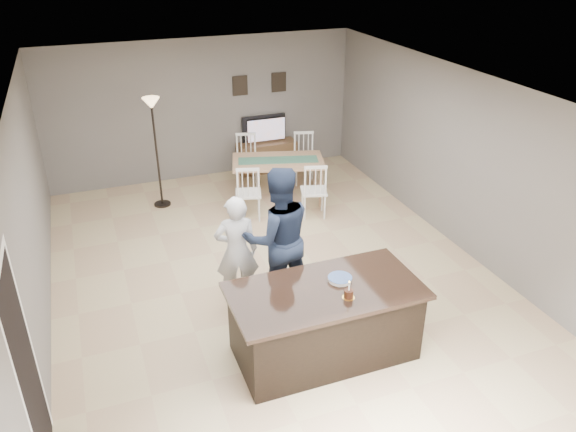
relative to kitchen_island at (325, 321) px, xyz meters
name	(u,v)px	position (x,y,z in m)	size (l,w,h in m)	color
floor	(273,274)	(0.00, 1.80, -0.45)	(8.00, 8.00, 0.00)	tan
room_shell	(271,166)	(0.00, 1.80, 1.22)	(8.00, 8.00, 8.00)	slate
kitchen_island	(325,321)	(0.00, 0.00, 0.00)	(2.15, 1.10, 0.90)	black
tv_console	(267,157)	(1.20, 5.57, -0.15)	(1.20, 0.40, 0.60)	brown
television	(265,129)	(1.20, 5.64, 0.41)	(0.91, 0.12, 0.53)	black
tv_screen_glow	(266,130)	(1.20, 5.56, 0.42)	(0.78, 0.78, 0.00)	orange
picture_frames	(260,84)	(1.15, 5.78, 1.30)	(1.10, 0.02, 0.38)	black
doorway	(24,358)	(-2.99, -0.50, 0.80)	(0.00, 2.10, 2.65)	black
woman	(237,251)	(-0.64, 1.35, 0.32)	(0.56, 0.37, 1.54)	#BBBBBF
man	(278,238)	(-0.14, 1.17, 0.50)	(0.93, 0.73, 1.91)	#1C263D
birthday_cake	(349,294)	(0.16, -0.24, 0.50)	(0.14, 0.14, 0.21)	gold
plate_stack	(340,279)	(0.22, 0.10, 0.47)	(0.28, 0.28, 0.04)	white
dining_table	(278,167)	(0.95, 4.18, 0.18)	(1.98, 2.18, 0.99)	tan
floor_lamp	(153,123)	(-1.10, 4.68, 1.07)	(0.29, 0.29, 1.97)	black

